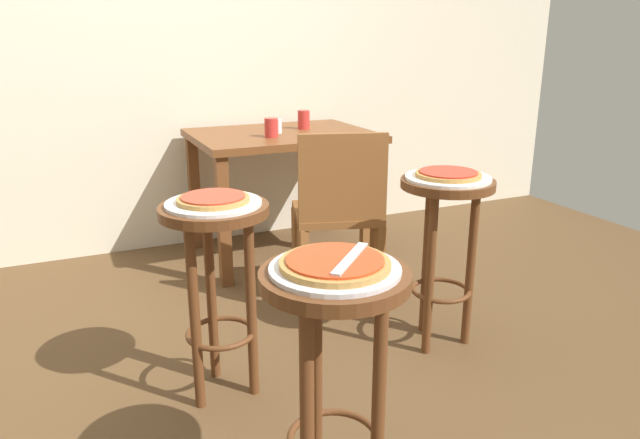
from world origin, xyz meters
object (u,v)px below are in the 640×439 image
object	(u,v)px
stool_foreground	(334,342)
pizza_server_knife	(350,258)
stool_middle	(445,225)
pizza_foreground	(335,263)
condiment_shaker	(278,126)
serving_plate_foreground	(335,269)
serving_plate_leftside	(214,203)
pizza_middle	(448,174)
cup_far_edge	(304,120)
serving_plate_middle	(448,178)
stool_leftside	(217,259)
pizza_leftside	(213,199)
dining_table	(282,151)
cup_near_edge	(271,128)
wooden_chair	(339,210)

from	to	relation	value
stool_foreground	pizza_server_knife	size ratio (longest dim) A/B	3.25
stool_middle	pizza_server_knife	bearing A→B (deg)	-138.67
pizza_foreground	condiment_shaker	distance (m)	2.02
stool_foreground	pizza_foreground	distance (m)	0.21
serving_plate_foreground	stool_middle	xyz separation A→B (m)	(0.82, 0.67, -0.20)
serving_plate_leftside	pizza_server_knife	xyz separation A→B (m)	(0.15, -0.71, 0.03)
pizza_middle	pizza_server_knife	xyz separation A→B (m)	(-0.79, -0.69, 0.01)
cup_far_edge	serving_plate_foreground	bearing A→B (deg)	-110.80
serving_plate_middle	stool_leftside	size ratio (longest dim) A/B	0.47
stool_leftside	pizza_server_knife	distance (m)	0.76
pizza_foreground	pizza_middle	xyz separation A→B (m)	(0.82, 0.67, 0.00)
serving_plate_foreground	pizza_server_knife	bearing A→B (deg)	-33.69
condiment_shaker	pizza_leftside	bearing A→B (deg)	-119.17
stool_foreground	stool_leftside	world-z (taller)	same
pizza_server_knife	serving_plate_foreground	bearing A→B (deg)	101.09
pizza_middle	serving_plate_leftside	world-z (taller)	pizza_middle
serving_plate_foreground	serving_plate_leftside	world-z (taller)	same
serving_plate_foreground	dining_table	xyz separation A→B (m)	(0.61, 1.96, -0.10)
pizza_foreground	serving_plate_leftside	bearing A→B (deg)	99.73
stool_middle	dining_table	size ratio (longest dim) A/B	0.71
serving_plate_middle	pizza_leftside	xyz separation A→B (m)	(-0.94, 0.02, 0.02)
cup_near_edge	wooden_chair	distance (m)	0.69
stool_middle	serving_plate_foreground	bearing A→B (deg)	-140.55
wooden_chair	pizza_foreground	bearing A→B (deg)	-116.47
serving_plate_leftside	pizza_foreground	bearing A→B (deg)	-80.27
stool_middle	pizza_server_knife	world-z (taller)	pizza_server_knife
serving_plate_middle	pizza_server_knife	size ratio (longest dim) A/B	1.54
wooden_chair	cup_near_edge	bearing A→B (deg)	100.33
pizza_foreground	serving_plate_leftside	distance (m)	0.70
cup_near_edge	wooden_chair	size ratio (longest dim) A/B	0.12
stool_foreground	pizza_middle	bearing A→B (deg)	39.45
cup_near_edge	stool_leftside	bearing A→B (deg)	-118.43
stool_middle	pizza_leftside	bearing A→B (deg)	178.99
cup_far_edge	cup_near_edge	bearing A→B (deg)	-143.68
stool_middle	serving_plate_leftside	size ratio (longest dim) A/B	2.21
cup_near_edge	dining_table	bearing A→B (deg)	50.29
pizza_middle	dining_table	distance (m)	1.31
serving_plate_leftside	dining_table	world-z (taller)	dining_table
serving_plate_middle	dining_table	xyz separation A→B (m)	(-0.21, 1.28, -0.10)
pizza_middle	stool_leftside	distance (m)	0.96
pizza_foreground	stool_leftside	bearing A→B (deg)	99.73
pizza_middle	wooden_chair	world-z (taller)	wooden_chair
stool_leftside	pizza_middle	bearing A→B (deg)	-1.01
cup_near_edge	pizza_middle	bearing A→B (deg)	-74.18
serving_plate_middle	pizza_middle	distance (m)	0.02
serving_plate_leftside	pizza_leftside	bearing A→B (deg)	0.00
serving_plate_middle	pizza_server_knife	distance (m)	1.05
stool_foreground	wooden_chair	size ratio (longest dim) A/B	0.84
stool_leftside	dining_table	size ratio (longest dim) A/B	0.71
stool_foreground	pizza_middle	xyz separation A→B (m)	(0.82, 0.67, 0.21)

